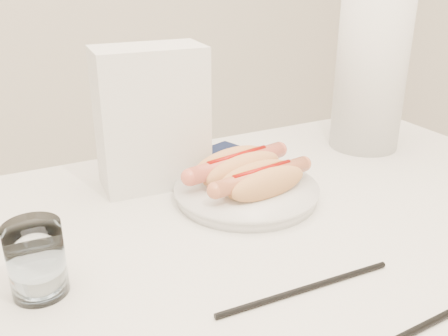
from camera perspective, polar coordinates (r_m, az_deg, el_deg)
name	(u,v)px	position (r m, az deg, el deg)	size (l,w,h in m)	color
table	(245,284)	(0.71, 2.40, -12.96)	(1.20, 0.80, 0.75)	white
plate	(246,193)	(0.80, 2.53, -2.88)	(0.22, 0.22, 0.02)	silver
hotdog_left	(237,167)	(0.81, 1.51, 0.11)	(0.19, 0.10, 0.05)	#EC9F5E
hotdog_right	(262,181)	(0.77, 4.30, -1.44)	(0.17, 0.09, 0.05)	#E89D5A
water_glass	(36,259)	(0.61, -20.48, -9.67)	(0.06, 0.06, 0.09)	silver
chopstick_near	(306,289)	(0.60, 9.24, -13.32)	(0.01, 0.01, 0.23)	black
chopstick_far	(418,329)	(0.58, 21.12, -16.61)	(0.01, 0.01, 0.25)	black
napkin_box	(152,118)	(0.83, -8.21, 5.64)	(0.17, 0.10, 0.23)	silver
navy_napkin	(226,161)	(0.94, 0.20, 0.84)	(0.14, 0.14, 0.01)	#101833
paper_towel_roll	(371,72)	(1.02, 16.28, 10.38)	(0.13, 0.13, 0.30)	silver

